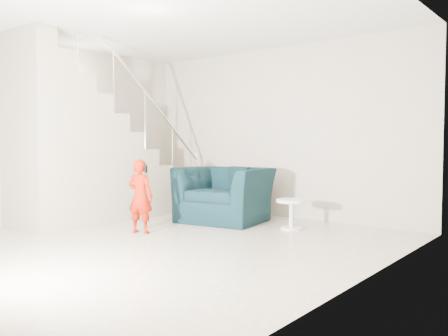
% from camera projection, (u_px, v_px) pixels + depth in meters
% --- Properties ---
extents(floor, '(5.50, 5.50, 0.00)m').
position_uv_depth(floor, '(150.00, 245.00, 5.51)').
color(floor, gray).
rests_on(floor, ground).
extents(ceiling, '(5.50, 5.50, 0.00)m').
position_uv_depth(ceiling, '(148.00, 9.00, 5.36)').
color(ceiling, silver).
rests_on(ceiling, back_wall).
extents(back_wall, '(5.00, 0.00, 5.00)m').
position_uv_depth(back_wall, '(277.00, 133.00, 7.59)').
color(back_wall, '#AB9B8B').
rests_on(back_wall, floor).
extents(left_wall, '(0.00, 5.50, 5.50)m').
position_uv_depth(left_wall, '(33.00, 132.00, 6.98)').
color(left_wall, '#AB9B8B').
rests_on(left_wall, floor).
extents(right_wall, '(0.00, 5.50, 5.50)m').
position_uv_depth(right_wall, '(358.00, 123.00, 3.89)').
color(right_wall, '#AB9B8B').
rests_on(right_wall, floor).
extents(armchair, '(1.41, 1.28, 0.81)m').
position_uv_depth(armchair, '(224.00, 194.00, 7.15)').
color(armchair, black).
rests_on(armchair, floor).
extents(toddler, '(0.41, 0.33, 0.97)m').
position_uv_depth(toddler, '(140.00, 196.00, 6.20)').
color(toddler, '#990A04').
rests_on(toddler, floor).
extents(side_table, '(0.41, 0.41, 0.41)m').
position_uv_depth(side_table, '(291.00, 209.00, 6.48)').
color(side_table, white).
rests_on(side_table, floor).
extents(staircase, '(1.02, 3.03, 3.62)m').
position_uv_depth(staircase, '(85.00, 159.00, 7.13)').
color(staircase, '#ADA089').
rests_on(staircase, floor).
extents(cushion, '(0.36, 0.17, 0.35)m').
position_uv_depth(cushion, '(240.00, 178.00, 7.28)').
color(cushion, black).
rests_on(cushion, armchair).
extents(throw, '(0.05, 0.49, 0.54)m').
position_uv_depth(throw, '(195.00, 186.00, 7.47)').
color(throw, black).
rests_on(throw, armchair).
extents(phone, '(0.04, 0.05, 0.10)m').
position_uv_depth(phone, '(146.00, 169.00, 6.10)').
color(phone, black).
rests_on(phone, toddler).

